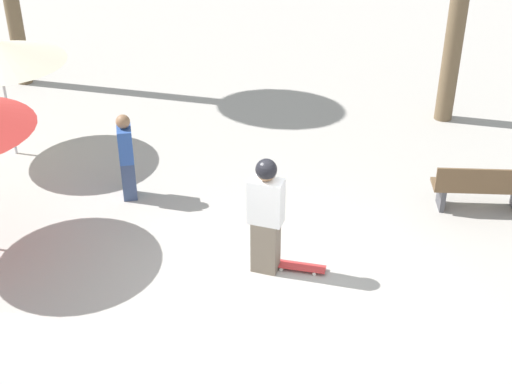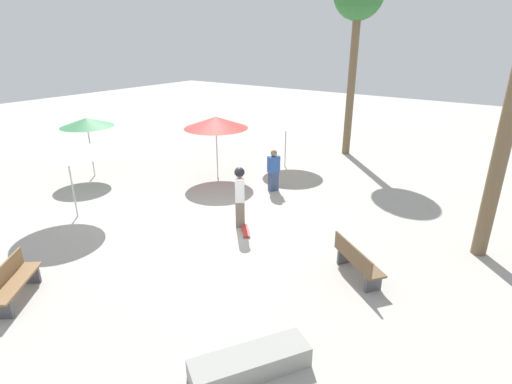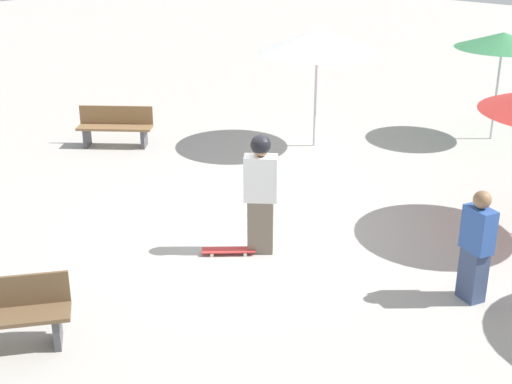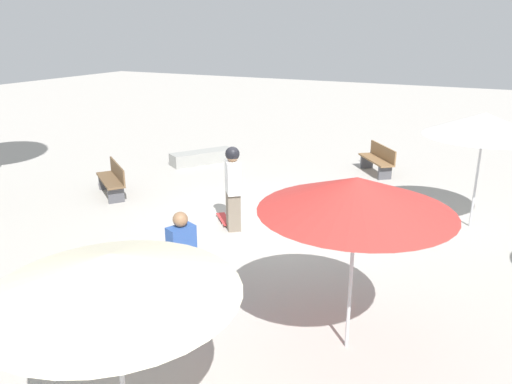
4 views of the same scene
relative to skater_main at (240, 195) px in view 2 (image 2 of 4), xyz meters
name	(u,v)px [view 2 (image 2 of 4)]	position (x,y,z in m)	size (l,w,h in m)	color
ground_plane	(219,230)	(0.62, -0.30, -0.99)	(60.00, 60.00, 0.00)	#ADA8A0
skater_main	(240,195)	(0.00, 0.00, 0.00)	(0.55, 0.51, 1.84)	#726656
skateboard	(245,230)	(0.29, 0.40, -0.93)	(0.72, 0.70, 0.07)	red
concrete_ledge	(250,363)	(4.40, 3.58, -0.80)	(2.06, 1.60, 0.39)	gray
bench_near	(12,283)	(5.72, -1.76, -0.56)	(1.52, 1.34, 0.85)	#47474C
bench_far	(357,261)	(0.61, 3.92, -0.56)	(1.31, 1.54, 0.85)	#47474C
shade_umbrella_red	(216,123)	(-2.99, -3.44, 1.23)	(2.49, 2.49, 2.44)	#B7B7BC
shade_umbrella_cream	(286,120)	(-5.73, -1.93, 1.06)	(2.42, 2.42, 2.25)	#B7B7BC
shade_umbrella_green	(87,122)	(-0.19, -7.64, 1.20)	(2.02, 2.02, 2.37)	#B7B7BC
shade_umbrella_white	(65,147)	(2.48, -4.61, 1.28)	(2.45, 2.45, 2.51)	#B7B7BC
palm_tree_center_left	(358,1)	(-9.24, -0.62, 5.72)	(2.15, 2.15, 8.06)	brown
bystander_watching	(274,170)	(-3.03, -0.78, -0.22)	(0.48, 0.38, 1.55)	#38476B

